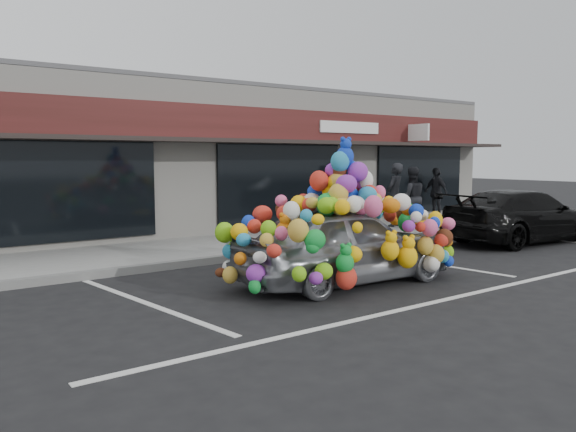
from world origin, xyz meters
TOP-DOWN VIEW (x-y plane):
  - ground at (0.00, 0.00)m, footprint 90.00×90.00m
  - shop_building at (0.00, 8.44)m, footprint 24.00×7.20m
  - sidewalk at (0.00, 4.00)m, footprint 26.00×3.00m
  - kerb at (0.00, 2.50)m, footprint 26.00×0.18m
  - parking_stripe_left at (-3.20, 0.20)m, footprint 0.73×4.37m
  - parking_stripe_mid at (2.80, 0.20)m, footprint 0.73×4.37m
  - parking_stripe_right at (8.20, 0.20)m, footprint 0.73×4.37m
  - lane_line at (2.00, -2.30)m, footprint 14.00×0.12m
  - toy_car at (0.17, -0.50)m, footprint 2.96×4.41m
  - black_sedan at (7.17, 0.41)m, footprint 2.34×4.92m
  - pedestrian_a at (6.08, 3.91)m, footprint 0.81×0.66m
  - pedestrian_b at (6.21, 3.39)m, footprint 1.10×1.02m
  - pedestrian_c at (9.15, 4.90)m, footprint 1.05×0.52m

SIDE VIEW (x-z plane):
  - ground at x=0.00m, z-range 0.00..0.00m
  - parking_stripe_left at x=-3.20m, z-range 0.00..0.01m
  - parking_stripe_mid at x=2.80m, z-range 0.00..0.01m
  - parking_stripe_right at x=8.20m, z-range 0.00..0.01m
  - lane_line at x=2.00m, z-range 0.00..0.01m
  - sidewalk at x=0.00m, z-range 0.00..0.15m
  - kerb at x=0.00m, z-range -0.01..0.15m
  - black_sedan at x=7.17m, z-range 0.00..1.39m
  - toy_car at x=0.17m, z-range -0.41..2.12m
  - pedestrian_c at x=9.15m, z-range 0.15..1.87m
  - pedestrian_b at x=6.21m, z-range 0.15..1.95m
  - pedestrian_a at x=6.08m, z-range 0.15..2.06m
  - shop_building at x=0.00m, z-range 0.01..4.32m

